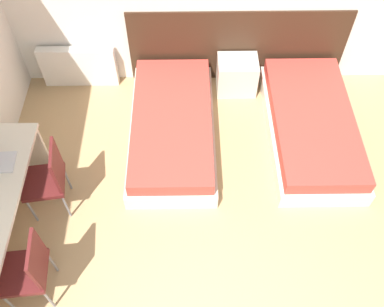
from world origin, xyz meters
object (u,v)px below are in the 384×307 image
object	(u,v)px
bed_near_window	(172,127)
chair_near_laptop	(49,177)
bed_near_door	(311,126)
chair_near_notebook	(28,269)
nightstand	(237,75)

from	to	relation	value
bed_near_window	chair_near_laptop	distance (m)	1.54
bed_near_door	chair_near_laptop	xyz separation A→B (m)	(-2.85, -0.91, 0.33)
chair_near_laptop	chair_near_notebook	bearing A→B (deg)	-97.90
nightstand	chair_near_notebook	xyz separation A→B (m)	(-2.03, -2.66, 0.27)
bed_near_door	chair_near_notebook	distance (m)	3.41
bed_near_window	chair_near_notebook	distance (m)	2.23
bed_near_window	chair_near_laptop	size ratio (longest dim) A/B	2.19
bed_near_window	nightstand	xyz separation A→B (m)	(0.82, 0.81, 0.05)
chair_near_laptop	bed_near_window	bearing A→B (deg)	29.02
bed_near_door	chair_near_laptop	distance (m)	3.01
nightstand	chair_near_laptop	size ratio (longest dim) A/B	0.55
bed_near_door	chair_near_laptop	bearing A→B (deg)	-162.37
bed_near_window	nightstand	world-z (taller)	nightstand
bed_near_window	chair_near_notebook	bearing A→B (deg)	-123.07
bed_near_door	nightstand	xyz separation A→B (m)	(-0.82, 0.81, 0.05)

